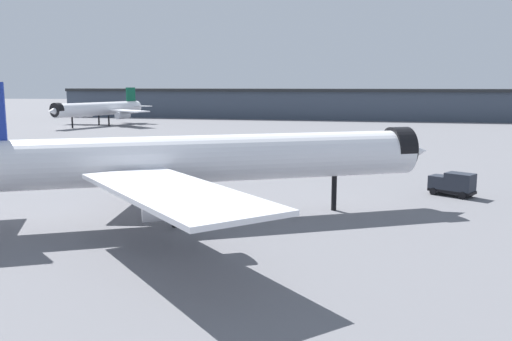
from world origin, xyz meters
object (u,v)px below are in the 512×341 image
airliner_near_gate (190,160)px  baggage_tug_wing (246,165)px  airliner_far_taxiway (100,109)px  service_truck_front (453,183)px

airliner_near_gate → baggage_tug_wing: 32.89m
airliner_far_taxiway → airliner_near_gate: bearing=49.1°
airliner_near_gate → airliner_far_taxiway: 137.74m
service_truck_front → airliner_near_gate: bearing=64.9°
airliner_far_taxiway → baggage_tug_wing: 110.52m
airliner_far_taxiway → baggage_tug_wing: airliner_far_taxiway is taller
service_truck_front → airliner_far_taxiway: bearing=-12.3°
airliner_far_taxiway → service_truck_front: 141.28m
airliner_near_gate → baggage_tug_wing: airliner_near_gate is taller
service_truck_front → baggage_tug_wing: service_truck_front is taller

